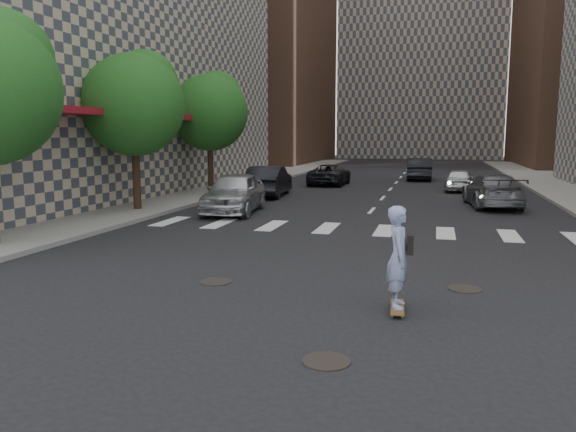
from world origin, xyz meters
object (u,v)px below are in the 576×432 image
Objects in this scene: traffic_car_a at (269,181)px; traffic_car_d at (459,180)px; tree_b at (136,100)px; traffic_car_b at (493,190)px; silver_sedan at (234,192)px; traffic_car_c at (330,175)px; skateboarder at (399,257)px; tree_c at (211,109)px; traffic_car_e at (419,169)px.

traffic_car_d is (9.89, 5.35, -0.15)m from traffic_car_a.
traffic_car_b is (14.57, 5.52, -3.90)m from tree_b.
silver_sedan reaches higher than traffic_car_d.
skateboarder is at bearing 103.50° from traffic_car_c.
traffic_car_b is at bearing 17.65° from silver_sedan.
tree_c is at bearing 112.25° from silver_sedan.
tree_b is at bearing 47.04° from traffic_car_d.
silver_sedan reaches higher than traffic_car_c.
traffic_car_e reaches higher than traffic_car_c.
tree_c is 5.25m from traffic_car_a.
tree_b is 1.70× the size of traffic_car_d.
traffic_car_c is at bearing 99.20° from skateboarder.
silver_sedan is 1.03× the size of traffic_car_e.
tree_b reaches higher than traffic_car_e.
tree_b is at bearing 70.37° from traffic_car_c.
tree_c reaches higher than silver_sedan.
traffic_car_c is at bearing 77.86° from silver_sedan.
traffic_car_a is (3.50, -0.73, -3.84)m from tree_c.
skateboarder is 0.41× the size of traffic_car_c.
skateboarder is 16.85m from traffic_car_b.
traffic_car_e reaches higher than traffic_car_d.
tree_c is at bearing -16.77° from traffic_car_a.
traffic_car_c is (-9.21, 9.35, -0.08)m from traffic_car_b.
traffic_car_d is at bearing 105.31° from traffic_car_e.
skateboarder is at bearing -58.91° from tree_c.
silver_sedan is 11.63m from traffic_car_b.
tree_b is 23.56m from traffic_car_e.
tree_c is 1.35× the size of traffic_car_a.
tree_c is 3.35× the size of skateboarder.
traffic_car_c is (5.36, 14.86, -3.98)m from tree_b.
tree_b is 18.83m from traffic_car_d.
traffic_car_e is at bearing -124.13° from traffic_car_a.
tree_b is 3.35× the size of skateboarder.
traffic_car_b is 13.12m from traffic_car_c.
traffic_car_e is at bearing 49.06° from tree_c.
traffic_car_a is 1.02× the size of traffic_car_c.
traffic_car_a is 0.95× the size of traffic_car_b.
tree_c is (0.00, 8.00, 0.00)m from tree_b.
traffic_car_e is (6.93, 19.77, -0.05)m from silver_sedan.
traffic_car_e is (5.52, 5.68, 0.13)m from traffic_car_c.
skateboarder is 31.60m from traffic_car_e.
skateboarder is at bearing -63.93° from silver_sedan.
tree_b is 8.00m from tree_c.
traffic_car_d is at bearing 43.31° from tree_b.
traffic_car_a is at bearing 64.30° from tree_b.
tree_c is 14.72m from traffic_car_d.
traffic_car_c is at bearing 70.17° from tree_b.
traffic_car_c is (1.86, 7.59, -0.14)m from traffic_car_a.
tree_b is 1.00× the size of tree_c.
traffic_car_e is at bearing -82.14° from traffic_car_b.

